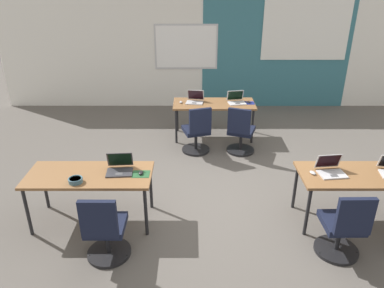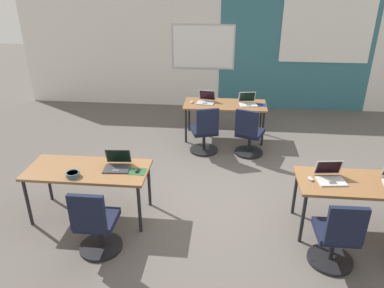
{
  "view_description": "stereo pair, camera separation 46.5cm",
  "coord_description": "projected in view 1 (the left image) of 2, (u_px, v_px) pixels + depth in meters",
  "views": [
    {
      "loc": [
        -0.43,
        -4.69,
        3.06
      ],
      "look_at": [
        -0.43,
        -0.0,
        0.86
      ],
      "focal_mm": 34.41,
      "sensor_mm": 36.0,
      "label": 1
    },
    {
      "loc": [
        0.03,
        -4.67,
        3.06
      ],
      "look_at": [
        -0.43,
        -0.0,
        0.86
      ],
      "focal_mm": 34.41,
      "sensor_mm": 36.0,
      "label": 2
    }
  ],
  "objects": [
    {
      "name": "laptop_far_left",
      "position": [
        195.0,
        100.0,
        7.25
      ],
      "size": [
        0.37,
        0.35,
        0.23
      ],
      "rotation": [
        0.0,
        0.0,
        -0.15
      ],
      "color": "#B7B7BC",
      "rests_on": "desk_far_center"
    },
    {
      "name": "mouse_near_left_inner",
      "position": [
        141.0,
        173.0,
        4.68
      ],
      "size": [
        0.06,
        0.1,
        0.03
      ],
      "color": "black",
      "rests_on": "mousepad_near_left_inner"
    },
    {
      "name": "desk_near_left",
      "position": [
        90.0,
        178.0,
        4.72
      ],
      "size": [
        1.6,
        0.7,
        0.72
      ],
      "color": "brown",
      "rests_on": "ground"
    },
    {
      "name": "laptop_far_right",
      "position": [
        236.0,
        100.0,
        7.23
      ],
      "size": [
        0.38,
        0.35,
        0.23
      ],
      "rotation": [
        0.0,
        0.0,
        0.17
      ],
      "color": "silver",
      "rests_on": "desk_far_center"
    },
    {
      "name": "ground_plane",
      "position": [
        221.0,
        195.0,
        5.55
      ],
      "size": [
        24.0,
        24.0,
        0.0
      ],
      "color": "#56514C"
    },
    {
      "name": "snack_bowl",
      "position": [
        75.0,
        180.0,
        4.49
      ],
      "size": [
        0.18,
        0.18,
        0.06
      ],
      "color": "#3D6070",
      "rests_on": "desk_near_left"
    },
    {
      "name": "chair_far_left",
      "position": [
        197.0,
        134.0,
        6.72
      ],
      "size": [
        0.55,
        0.6,
        0.92
      ],
      "rotation": [
        0.0,
        0.0,
        3.44
      ],
      "color": "black",
      "rests_on": "ground"
    },
    {
      "name": "mouse_far_left",
      "position": [
        181.0,
        102.0,
        7.23
      ],
      "size": [
        0.06,
        0.1,
        0.03
      ],
      "color": "#B2B2B7",
      "rests_on": "desk_far_center"
    },
    {
      "name": "mouse_near_right_inner",
      "position": [
        313.0,
        173.0,
        4.69
      ],
      "size": [
        0.09,
        0.11,
        0.03
      ],
      "color": "#B2B2B7",
      "rests_on": "desk_near_right"
    },
    {
      "name": "laptop_near_right_inner",
      "position": [
        331.0,
        170.0,
        4.7
      ],
      "size": [
        0.36,
        0.34,
        0.23
      ],
      "rotation": [
        0.0,
        0.0,
        0.12
      ],
      "color": "#B7B7BC",
      "rests_on": "desk_near_right"
    },
    {
      "name": "laptop_near_left_inner",
      "position": [
        120.0,
        168.0,
        4.74
      ],
      "size": [
        0.35,
        0.32,
        0.23
      ],
      "rotation": [
        0.0,
        0.0,
        0.07
      ],
      "color": "#333338",
      "rests_on": "desk_near_left"
    },
    {
      "name": "back_wall_assembly",
      "position": [
        212.0,
        48.0,
        8.75
      ],
      "size": [
        10.0,
        0.27,
        2.8
      ],
      "color": "silver",
      "rests_on": "ground"
    },
    {
      "name": "mousepad_near_left_inner",
      "position": [
        141.0,
        174.0,
        4.69
      ],
      "size": [
        0.22,
        0.19,
        0.0
      ],
      "color": "#23512D",
      "rests_on": "desk_near_left"
    },
    {
      "name": "chair_near_right_inner",
      "position": [
        343.0,
        230.0,
        4.22
      ],
      "size": [
        0.52,
        0.54,
        0.92
      ],
      "rotation": [
        0.0,
        0.0,
        3.16
      ],
      "color": "black",
      "rests_on": "ground"
    },
    {
      "name": "desk_far_center",
      "position": [
        214.0,
        106.0,
        7.26
      ],
      "size": [
        1.6,
        0.7,
        0.72
      ],
      "color": "brown",
      "rests_on": "ground"
    },
    {
      "name": "mousepad_far_right",
      "position": [
        248.0,
        103.0,
        7.23
      ],
      "size": [
        0.22,
        0.19,
        0.0
      ],
      "color": "navy",
      "rests_on": "desk_far_center"
    },
    {
      "name": "desk_near_right",
      "position": [
        361.0,
        178.0,
        4.72
      ],
      "size": [
        1.6,
        0.7,
        0.72
      ],
      "color": "brown",
      "rests_on": "ground"
    },
    {
      "name": "mouse_far_right",
      "position": [
        249.0,
        102.0,
        7.22
      ],
      "size": [
        0.07,
        0.11,
        0.03
      ],
      "color": "black",
      "rests_on": "mousepad_far_right"
    },
    {
      "name": "chair_far_right",
      "position": [
        240.0,
        134.0,
        6.71
      ],
      "size": [
        0.57,
        0.61,
        0.92
      ],
      "rotation": [
        0.0,
        0.0,
        2.79
      ],
      "color": "black",
      "rests_on": "ground"
    },
    {
      "name": "chair_near_left_inner",
      "position": [
        105.0,
        232.0,
        4.18
      ],
      "size": [
        0.52,
        0.54,
        0.92
      ],
      "rotation": [
        0.0,
        0.0,
        3.14
      ],
      "color": "black",
      "rests_on": "ground"
    }
  ]
}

